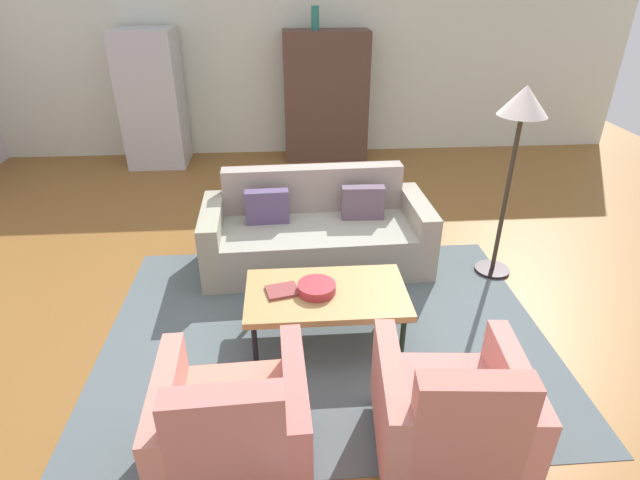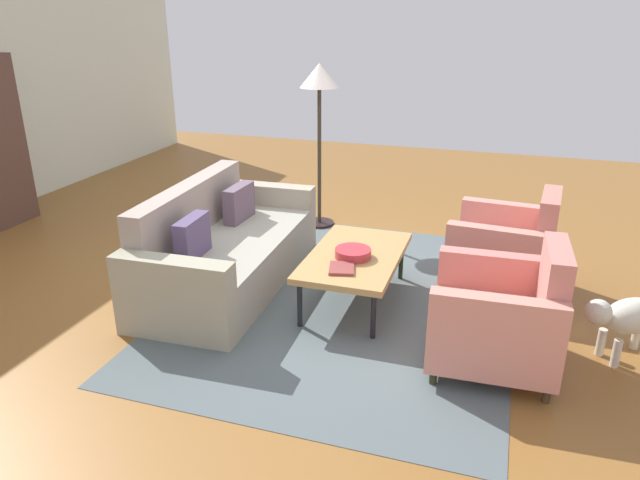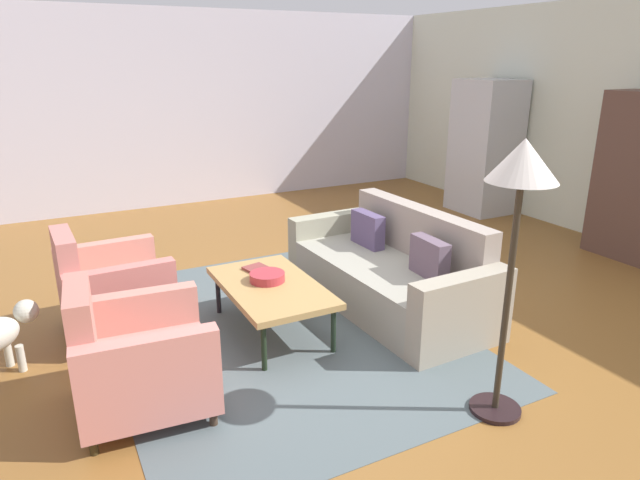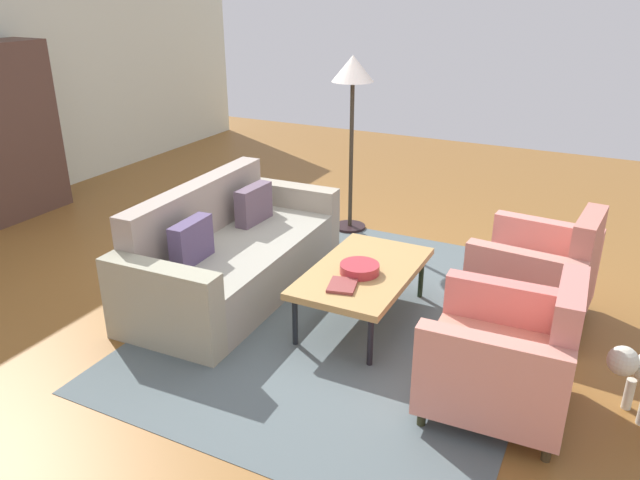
{
  "view_description": "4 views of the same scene",
  "coord_description": "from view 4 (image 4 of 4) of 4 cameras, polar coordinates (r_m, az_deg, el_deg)",
  "views": [
    {
      "loc": [
        -0.44,
        -3.68,
        2.51
      ],
      "look_at": [
        -0.18,
        -0.04,
        0.54
      ],
      "focal_mm": 27.97,
      "sensor_mm": 36.0,
      "label": 1
    },
    {
      "loc": [
        -4.36,
        -1.69,
        2.23
      ],
      "look_at": [
        -0.31,
        -0.38,
        0.55
      ],
      "focal_mm": 33.09,
      "sensor_mm": 36.0,
      "label": 2
    },
    {
      "loc": [
        3.64,
        -2.16,
        2.14
      ],
      "look_at": [
        -0.4,
        -0.07,
        0.63
      ],
      "focal_mm": 31.23,
      "sensor_mm": 36.0,
      "label": 3
    },
    {
      "loc": [
        -3.92,
        -2.15,
        2.34
      ],
      "look_at": [
        -0.18,
        -0.28,
        0.58
      ],
      "focal_mm": 34.47,
      "sensor_mm": 36.0,
      "label": 4
    }
  ],
  "objects": [
    {
      "name": "ground_plane",
      "position": [
        5.05,
        -1.89,
        -4.82
      ],
      "size": [
        11.3,
        11.3,
        0.0
      ],
      "primitive_type": "plane",
      "color": "brown"
    },
    {
      "name": "area_rug",
      "position": [
        4.69,
        3.34,
        -7.13
      ],
      "size": [
        3.4,
        2.6,
        0.01
      ],
      "primitive_type": "cube",
      "color": "#536063",
      "rests_on": "ground"
    },
    {
      "name": "couch",
      "position": [
        5.06,
        -8.48,
        -1.39
      ],
      "size": [
        2.13,
        0.97,
        0.86
      ],
      "rotation": [
        0.0,
        0.0,
        3.17
      ],
      "color": "gray",
      "rests_on": "ground"
    },
    {
      "name": "coffee_table",
      "position": [
        4.49,
        4.04,
        -3.12
      ],
      "size": [
        1.2,
        0.7,
        0.42
      ],
      "color": "black",
      "rests_on": "ground"
    },
    {
      "name": "armchair_left",
      "position": [
        3.75,
        17.22,
        -10.59
      ],
      "size": [
        0.83,
        0.83,
        0.88
      ],
      "rotation": [
        0.0,
        0.0,
        0.04
      ],
      "color": "#282B18",
      "rests_on": "ground"
    },
    {
      "name": "armchair_right",
      "position": [
        4.79,
        19.86,
        -3.29
      ],
      "size": [
        0.86,
        0.86,
        0.88
      ],
      "rotation": [
        0.0,
        0.0,
        -0.08
      ],
      "color": "#2C291C",
      "rests_on": "ground"
    },
    {
      "name": "fruit_bowl",
      "position": [
        4.4,
        3.69,
        -2.66
      ],
      "size": [
        0.28,
        0.28,
        0.07
      ],
      "primitive_type": "cylinder",
      "color": "#AB3039",
      "rests_on": "coffee_table"
    },
    {
      "name": "book_stack",
      "position": [
        4.21,
        2.09,
        -4.24
      ],
      "size": [
        0.27,
        0.23,
        0.02
      ],
      "color": "brown",
      "rests_on": "coffee_table"
    },
    {
      "name": "floor_lamp",
      "position": [
        5.96,
        3.05,
        14.14
      ],
      "size": [
        0.4,
        0.4,
        1.72
      ],
      "color": "black",
      "rests_on": "ground"
    }
  ]
}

